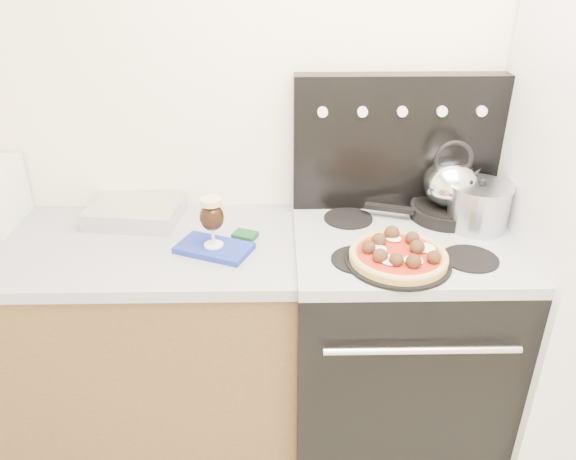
{
  "coord_description": "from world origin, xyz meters",
  "views": [
    {
      "loc": [
        -0.36,
        -0.52,
        1.84
      ],
      "look_at": [
        -0.33,
        1.05,
        1.02
      ],
      "focal_mm": 35.0,
      "sensor_mm": 36.0,
      "label": 1
    }
  ],
  "objects_px": {
    "beer_glass": "(212,222)",
    "pizza_pan": "(398,261)",
    "skillet": "(446,211)",
    "pizza": "(399,254)",
    "stock_pot": "(478,207)",
    "oven_mitt": "(214,248)",
    "stove_body": "(393,347)",
    "tea_kettle": "(451,179)",
    "base_cabinet": "(107,349)"
  },
  "relations": [
    {
      "from": "beer_glass",
      "to": "pizza_pan",
      "type": "relative_size",
      "value": 0.52
    },
    {
      "from": "pizza_pan",
      "to": "skillet",
      "type": "relative_size",
      "value": 1.28
    },
    {
      "from": "pizza",
      "to": "stock_pot",
      "type": "height_order",
      "value": "stock_pot"
    },
    {
      "from": "oven_mitt",
      "to": "pizza",
      "type": "bearing_deg",
      "value": -11.68
    },
    {
      "from": "pizza",
      "to": "oven_mitt",
      "type": "bearing_deg",
      "value": 168.32
    },
    {
      "from": "stove_body",
      "to": "tea_kettle",
      "type": "height_order",
      "value": "tea_kettle"
    },
    {
      "from": "oven_mitt",
      "to": "beer_glass",
      "type": "bearing_deg",
      "value": 0.0
    },
    {
      "from": "base_cabinet",
      "to": "skillet",
      "type": "height_order",
      "value": "skillet"
    },
    {
      "from": "stove_body",
      "to": "pizza",
      "type": "relative_size",
      "value": 2.84
    },
    {
      "from": "tea_kettle",
      "to": "pizza",
      "type": "bearing_deg",
      "value": -108.0
    },
    {
      "from": "base_cabinet",
      "to": "stove_body",
      "type": "xyz_separation_m",
      "value": [
        1.1,
        -0.02,
        0.01
      ]
    },
    {
      "from": "skillet",
      "to": "base_cabinet",
      "type": "bearing_deg",
      "value": -174.08
    },
    {
      "from": "oven_mitt",
      "to": "tea_kettle",
      "type": "height_order",
      "value": "tea_kettle"
    },
    {
      "from": "base_cabinet",
      "to": "pizza_pan",
      "type": "bearing_deg",
      "value": -10.41
    },
    {
      "from": "beer_glass",
      "to": "pizza_pan",
      "type": "height_order",
      "value": "beer_glass"
    },
    {
      "from": "skillet",
      "to": "tea_kettle",
      "type": "distance_m",
      "value": 0.13
    },
    {
      "from": "skillet",
      "to": "pizza",
      "type": "bearing_deg",
      "value": -126.39
    },
    {
      "from": "oven_mitt",
      "to": "skillet",
      "type": "height_order",
      "value": "skillet"
    },
    {
      "from": "base_cabinet",
      "to": "skillet",
      "type": "relative_size",
      "value": 5.51
    },
    {
      "from": "tea_kettle",
      "to": "stock_pot",
      "type": "xyz_separation_m",
      "value": [
        0.09,
        -0.08,
        -0.08
      ]
    },
    {
      "from": "oven_mitt",
      "to": "pizza",
      "type": "relative_size",
      "value": 0.79
    },
    {
      "from": "oven_mitt",
      "to": "base_cabinet",
      "type": "bearing_deg",
      "value": 171.31
    },
    {
      "from": "pizza_pan",
      "to": "tea_kettle",
      "type": "xyz_separation_m",
      "value": [
        0.24,
        0.33,
        0.15
      ]
    },
    {
      "from": "oven_mitt",
      "to": "stock_pot",
      "type": "xyz_separation_m",
      "value": [
        0.92,
        0.13,
        0.09
      ]
    },
    {
      "from": "tea_kettle",
      "to": "stove_body",
      "type": "bearing_deg",
      "value": -120.53
    },
    {
      "from": "stove_body",
      "to": "tea_kettle",
      "type": "relative_size",
      "value": 4.21
    },
    {
      "from": "oven_mitt",
      "to": "skillet",
      "type": "bearing_deg",
      "value": 13.57
    },
    {
      "from": "tea_kettle",
      "to": "stock_pot",
      "type": "relative_size",
      "value": 1.0
    },
    {
      "from": "skillet",
      "to": "pizza_pan",
      "type": "bearing_deg",
      "value": -126.39
    },
    {
      "from": "stove_body",
      "to": "pizza_pan",
      "type": "xyz_separation_m",
      "value": [
        -0.06,
        -0.17,
        0.49
      ]
    },
    {
      "from": "pizza_pan",
      "to": "stove_body",
      "type": "bearing_deg",
      "value": 70.81
    },
    {
      "from": "pizza_pan",
      "to": "pizza",
      "type": "distance_m",
      "value": 0.03
    },
    {
      "from": "base_cabinet",
      "to": "tea_kettle",
      "type": "relative_size",
      "value": 6.94
    },
    {
      "from": "skillet",
      "to": "stock_pot",
      "type": "bearing_deg",
      "value": -41.71
    },
    {
      "from": "pizza_pan",
      "to": "skillet",
      "type": "height_order",
      "value": "skillet"
    },
    {
      "from": "base_cabinet",
      "to": "stock_pot",
      "type": "distance_m",
      "value": 1.49
    },
    {
      "from": "pizza",
      "to": "tea_kettle",
      "type": "relative_size",
      "value": 1.48
    },
    {
      "from": "oven_mitt",
      "to": "pizza_pan",
      "type": "bearing_deg",
      "value": -11.68
    },
    {
      "from": "oven_mitt",
      "to": "beer_glass",
      "type": "relative_size",
      "value": 1.39
    },
    {
      "from": "base_cabinet",
      "to": "tea_kettle",
      "type": "xyz_separation_m",
      "value": [
        1.29,
        0.13,
        0.64
      ]
    },
    {
      "from": "base_cabinet",
      "to": "oven_mitt",
      "type": "distance_m",
      "value": 0.66
    },
    {
      "from": "stove_body",
      "to": "stock_pot",
      "type": "xyz_separation_m",
      "value": [
        0.27,
        0.08,
        0.56
      ]
    },
    {
      "from": "oven_mitt",
      "to": "skillet",
      "type": "xyz_separation_m",
      "value": [
        0.84,
        0.2,
        0.03
      ]
    },
    {
      "from": "beer_glass",
      "to": "pizza",
      "type": "bearing_deg",
      "value": -11.68
    },
    {
      "from": "stock_pot",
      "to": "skillet",
      "type": "bearing_deg",
      "value": 138.29
    },
    {
      "from": "pizza",
      "to": "skillet",
      "type": "xyz_separation_m",
      "value": [
        0.24,
        0.33,
        -0.01
      ]
    },
    {
      "from": "tea_kettle",
      "to": "oven_mitt",
      "type": "bearing_deg",
      "value": -148.04
    },
    {
      "from": "stove_body",
      "to": "skillet",
      "type": "distance_m",
      "value": 0.56
    },
    {
      "from": "stove_body",
      "to": "beer_glass",
      "type": "height_order",
      "value": "beer_glass"
    },
    {
      "from": "stove_body",
      "to": "skillet",
      "type": "xyz_separation_m",
      "value": [
        0.18,
        0.16,
        0.5
      ]
    }
  ]
}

